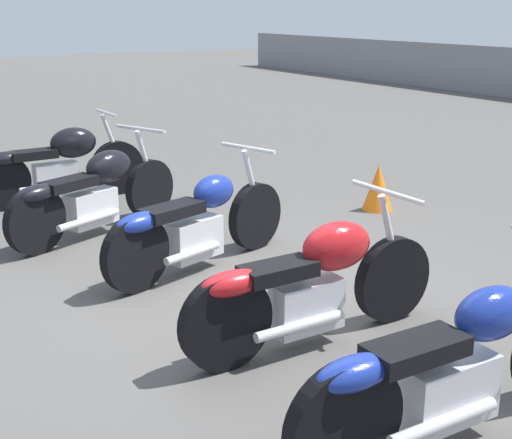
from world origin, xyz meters
The scene contains 7 objects.
ground_plane centered at (0.00, 0.00, 0.00)m, with size 60.00×60.00×0.00m, color #514F4C.
motorcycle_slot_0 centered at (-3.67, -0.44, 0.46)m, with size 0.61×2.05×1.02m.
motorcycle_slot_1 centered at (-2.24, -0.51, 0.44)m, with size 1.04×2.02×1.01m.
motorcycle_slot_2 centered at (-0.82, -0.08, 0.42)m, with size 0.86×2.02×1.00m.
motorcycle_slot_3 centered at (0.88, -0.06, 0.44)m, with size 0.73×2.03×1.00m.
motorcycle_slot_4 centered at (2.19, -0.09, 0.42)m, with size 0.62×2.18×1.02m.
traffic_cone_near centered at (-1.48, 2.54, 0.26)m, with size 0.35×0.35×0.52m.
Camera 1 is at (4.49, -2.68, 2.22)m, focal length 50.00 mm.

